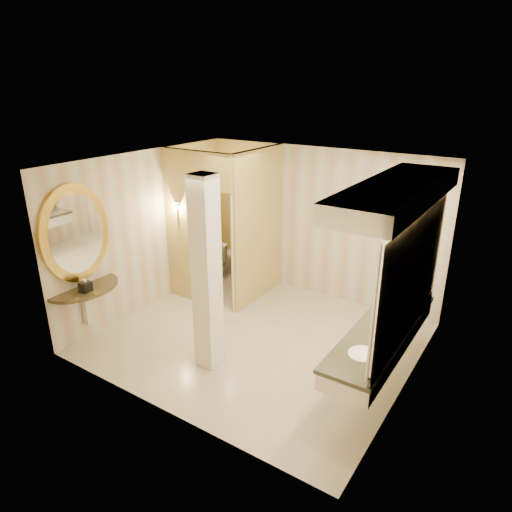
% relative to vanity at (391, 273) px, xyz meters
% --- Properties ---
extents(floor, '(4.50, 4.50, 0.00)m').
position_rel_vanity_xyz_m(floor, '(-1.98, 0.13, -1.63)').
color(floor, beige).
rests_on(floor, ground).
extents(ceiling, '(4.50, 4.50, 0.00)m').
position_rel_vanity_xyz_m(ceiling, '(-1.98, 0.13, 1.07)').
color(ceiling, silver).
rests_on(ceiling, wall_back).
extents(wall_back, '(4.50, 0.02, 2.70)m').
position_rel_vanity_xyz_m(wall_back, '(-1.98, 2.13, -0.28)').
color(wall_back, beige).
rests_on(wall_back, floor).
extents(wall_front, '(4.50, 0.02, 2.70)m').
position_rel_vanity_xyz_m(wall_front, '(-1.98, -1.87, -0.28)').
color(wall_front, beige).
rests_on(wall_front, floor).
extents(wall_left, '(0.02, 4.00, 2.70)m').
position_rel_vanity_xyz_m(wall_left, '(-4.23, 0.13, -0.28)').
color(wall_left, beige).
rests_on(wall_left, floor).
extents(wall_right, '(0.02, 4.00, 2.70)m').
position_rel_vanity_xyz_m(wall_right, '(0.27, 0.13, -0.28)').
color(wall_right, beige).
rests_on(wall_right, floor).
extents(toilet_closet, '(1.50, 1.55, 2.70)m').
position_rel_vanity_xyz_m(toilet_closet, '(-3.11, 1.10, -0.24)').
color(toilet_closet, '#D3BC6E').
rests_on(toilet_closet, floor).
extents(wall_sconce, '(0.14, 0.14, 0.42)m').
position_rel_vanity_xyz_m(wall_sconce, '(-3.90, 0.56, 0.10)').
color(wall_sconce, '#C3843E').
rests_on(wall_sconce, toilet_closet).
extents(vanity, '(0.75, 2.68, 2.09)m').
position_rel_vanity_xyz_m(vanity, '(0.00, 0.00, 0.00)').
color(vanity, silver).
rests_on(vanity, floor).
extents(console_shelf, '(1.12, 1.12, 2.01)m').
position_rel_vanity_xyz_m(console_shelf, '(-4.19, -1.27, -0.28)').
color(console_shelf, black).
rests_on(console_shelf, floor).
extents(pillar, '(0.30, 0.30, 2.70)m').
position_rel_vanity_xyz_m(pillar, '(-2.17, -0.79, -0.28)').
color(pillar, silver).
rests_on(pillar, floor).
extents(tissue_box, '(0.16, 0.16, 0.15)m').
position_rel_vanity_xyz_m(tissue_box, '(-4.00, -1.35, -0.68)').
color(tissue_box, black).
rests_on(tissue_box, console_shelf).
extents(toilet, '(0.56, 0.85, 0.80)m').
position_rel_vanity_xyz_m(toilet, '(-3.92, 1.84, -1.23)').
color(toilet, white).
rests_on(toilet, floor).
extents(soap_bottle_a, '(0.06, 0.06, 0.14)m').
position_rel_vanity_xyz_m(soap_bottle_a, '(-0.12, -0.11, -0.69)').
color(soap_bottle_a, beige).
rests_on(soap_bottle_a, vanity).
extents(soap_bottle_b, '(0.11, 0.11, 0.13)m').
position_rel_vanity_xyz_m(soap_bottle_b, '(-0.04, -0.11, -0.69)').
color(soap_bottle_b, silver).
rests_on(soap_bottle_b, vanity).
extents(soap_bottle_c, '(0.11, 0.11, 0.23)m').
position_rel_vanity_xyz_m(soap_bottle_c, '(-0.16, 0.02, -0.64)').
color(soap_bottle_c, '#C6B28C').
rests_on(soap_bottle_c, vanity).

